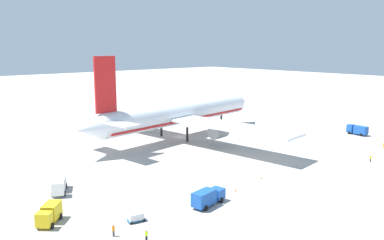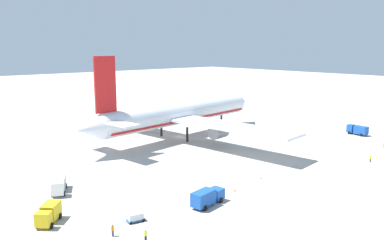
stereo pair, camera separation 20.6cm
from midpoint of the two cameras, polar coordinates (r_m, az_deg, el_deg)
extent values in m
plane|color=#ADA8A0|center=(116.88, -1.62, -2.50)|extent=(600.00, 600.00, 0.00)
cylinder|color=silver|center=(115.43, -1.64, 1.09)|extent=(56.81, 13.52, 6.57)
cone|color=silver|center=(139.14, 7.16, 2.64)|extent=(6.01, 7.04, 6.44)
cone|color=silver|center=(95.52, -14.78, -1.26)|extent=(7.29, 7.01, 6.24)
cube|color=red|center=(97.00, -12.45, 5.06)|extent=(6.02, 1.24, 13.62)
cube|color=silver|center=(102.62, -14.37, 0.31)|extent=(5.56, 10.09, 0.36)
cube|color=silver|center=(93.33, -10.40, -0.53)|extent=(5.56, 10.09, 0.36)
cube|color=silver|center=(129.10, -9.31, 1.53)|extent=(13.35, 36.47, 0.70)
cylinder|color=slate|center=(126.03, -7.40, 0.32)|extent=(5.92, 4.45, 3.80)
cube|color=silver|center=(100.18, 6.02, -1.00)|extent=(13.35, 36.47, 0.70)
cylinder|color=slate|center=(104.55, 3.95, -1.70)|extent=(5.15, 4.24, 3.68)
cylinder|color=black|center=(131.16, 4.33, -0.16)|extent=(0.70, 0.70, 4.15)
cylinder|color=black|center=(118.14, -4.42, -1.36)|extent=(0.70, 0.70, 4.15)
cylinder|color=black|center=(110.89, -0.65, -2.12)|extent=(0.70, 0.70, 4.15)
cube|color=red|center=(115.74, -1.63, 0.21)|extent=(54.53, 12.91, 0.50)
cube|color=#194CA5|center=(130.83, 22.16, -1.14)|extent=(2.32, 1.92, 2.39)
cube|color=#194CA5|center=(129.29, 23.40, -1.36)|extent=(2.42, 3.85, 2.38)
cube|color=black|center=(131.02, 21.93, -0.84)|extent=(1.88, 0.17, 1.05)
cylinder|color=black|center=(130.02, 21.94, -1.73)|extent=(0.35, 0.91, 0.90)
cylinder|color=black|center=(131.93, 22.43, -1.60)|extent=(0.35, 0.91, 0.90)
cylinder|color=black|center=(128.19, 23.43, -2.01)|extent=(0.35, 0.91, 0.90)
cylinder|color=black|center=(130.13, 23.91, -1.87)|extent=(0.35, 0.91, 0.90)
cube|color=yellow|center=(63.27, -20.72, -13.35)|extent=(2.64, 2.62, 2.13)
cube|color=yellow|center=(65.61, -19.72, -12.29)|extent=(3.81, 3.84, 2.38)
cube|color=black|center=(62.60, -20.96, -13.10)|extent=(1.36, 1.31, 0.94)
cylinder|color=black|center=(63.42, -19.68, -14.27)|extent=(0.84, 0.86, 0.90)
cylinder|color=black|center=(64.25, -21.50, -14.07)|extent=(0.84, 0.86, 0.90)
cylinder|color=black|center=(66.26, -18.55, -13.10)|extent=(0.84, 0.86, 0.90)
cylinder|color=black|center=(67.05, -20.30, -12.93)|extent=(0.84, 0.86, 0.90)
cube|color=white|center=(74.97, -18.88, -9.36)|extent=(2.77, 2.70, 2.32)
cube|color=#B2B2B7|center=(78.29, -18.65, -8.58)|extent=(3.72, 4.54, 2.08)
cube|color=black|center=(74.14, -18.96, -9.12)|extent=(1.61, 0.89, 1.02)
cylinder|color=black|center=(75.44, -18.01, -10.12)|extent=(0.68, 0.94, 0.90)
cylinder|color=black|center=(75.66, -19.63, -10.16)|extent=(0.68, 0.94, 0.90)
cylinder|color=black|center=(79.33, -17.79, -9.08)|extent=(0.68, 0.94, 0.90)
cylinder|color=black|center=(79.53, -19.32, -9.12)|extent=(0.68, 0.94, 0.90)
cube|color=#194CA5|center=(69.57, 3.66, -10.59)|extent=(2.41, 2.53, 1.81)
cube|color=#194CA5|center=(66.68, 1.74, -11.27)|extent=(4.59, 2.89, 2.37)
cube|color=black|center=(69.96, 4.02, -10.07)|extent=(0.38, 1.85, 0.79)
cylinder|color=black|center=(70.35, 2.81, -11.12)|extent=(0.94, 0.44, 0.90)
cylinder|color=black|center=(69.14, 4.31, -11.54)|extent=(0.94, 0.44, 0.90)
cylinder|color=black|center=(67.12, 0.49, -12.21)|extent=(0.94, 0.44, 0.90)
cylinder|color=black|center=(65.85, 2.03, -12.68)|extent=(0.94, 0.44, 0.90)
cube|color=#26598C|center=(62.81, -8.11, -14.16)|extent=(2.93, 1.91, 0.15)
cylinder|color=#333338|center=(62.29, -9.57, -14.42)|extent=(0.60, 0.20, 0.08)
cube|color=silver|center=(62.57, -8.12, -13.68)|extent=(2.48, 1.69, 0.99)
cylinder|color=black|center=(61.92, -8.77, -14.63)|extent=(0.42, 0.20, 0.40)
cylinder|color=black|center=(63.11, -9.24, -14.14)|extent=(0.42, 0.20, 0.40)
cylinder|color=black|center=(62.59, -6.96, -14.30)|extent=(0.42, 0.20, 0.40)
cylinder|color=black|center=(63.77, -7.46, -13.82)|extent=(0.42, 0.20, 0.40)
cube|color=gray|center=(166.94, 0.41, 1.56)|extent=(2.91, 3.09, 0.15)
cylinder|color=#333338|center=(168.65, 0.40, 1.65)|extent=(0.45, 0.51, 0.08)
cube|color=silver|center=(166.86, 0.41, 1.72)|extent=(2.51, 2.65, 0.81)
cylinder|color=black|center=(168.01, 0.16, 1.59)|extent=(0.35, 0.38, 0.40)
cylinder|color=black|center=(168.04, 0.64, 1.59)|extent=(0.35, 0.38, 0.40)
cylinder|color=black|center=(165.86, 0.18, 1.47)|extent=(0.35, 0.38, 0.40)
cylinder|color=black|center=(165.89, 0.66, 1.48)|extent=(0.35, 0.38, 0.40)
cylinder|color=black|center=(56.97, -6.65, -16.71)|extent=(0.41, 0.41, 0.80)
cylinder|color=#B2F219|center=(56.65, -6.67, -16.08)|extent=(0.51, 0.51, 0.60)
sphere|color=#8C6647|center=(56.47, -6.68, -15.71)|extent=(0.22, 0.22, 0.22)
cylinder|color=#3F3F47|center=(100.77, 24.56, -5.38)|extent=(0.43, 0.43, 0.82)
cylinder|color=yellow|center=(100.59, 24.59, -4.99)|extent=(0.53, 0.53, 0.61)
sphere|color=#8C6647|center=(100.48, 24.61, -4.76)|extent=(0.22, 0.22, 0.22)
cylinder|color=#3F3F47|center=(58.87, -11.35, -15.86)|extent=(0.34, 0.34, 0.87)
cylinder|color=orange|center=(58.54, -11.38, -15.19)|extent=(0.42, 0.42, 0.65)
sphere|color=#8C6647|center=(58.35, -11.39, -14.80)|extent=(0.24, 0.24, 0.24)
cone|color=orange|center=(162.95, -5.74, 1.28)|extent=(0.36, 0.36, 0.55)
cone|color=orange|center=(81.70, 10.07, -8.27)|extent=(0.36, 0.36, 0.55)
cone|color=orange|center=(159.67, -8.27, 1.03)|extent=(0.36, 0.36, 0.55)
cone|color=orange|center=(74.42, 6.34, -10.08)|extent=(0.36, 0.36, 0.55)
cone|color=orange|center=(125.37, 25.40, -2.51)|extent=(0.36, 0.36, 0.55)
camera|label=1|loc=(0.10, -89.95, 0.01)|focal=36.68mm
camera|label=2|loc=(0.10, 90.05, -0.01)|focal=36.68mm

